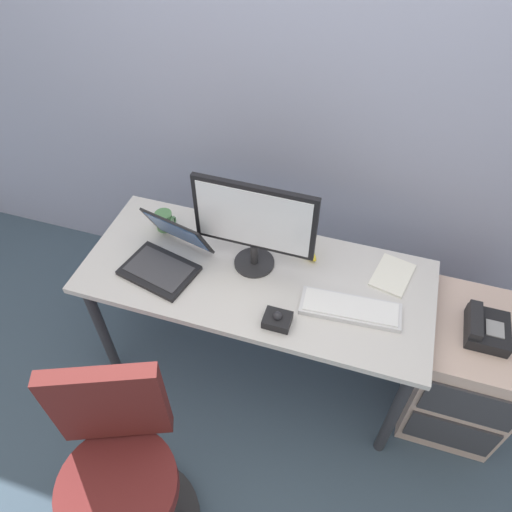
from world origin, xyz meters
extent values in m
plane|color=#3A4C5C|center=(0.00, 0.00, 0.00)|extent=(8.00, 8.00, 0.00)
cube|color=#989DBA|center=(0.00, 0.67, 1.40)|extent=(6.00, 0.10, 2.80)
cube|color=silver|center=(0.00, 0.00, 0.72)|extent=(1.53, 0.65, 0.03)
cylinder|color=#2D2D33|center=(-0.71, -0.26, 0.35)|extent=(0.05, 0.05, 0.71)
cylinder|color=#2D2D33|center=(0.71, -0.26, 0.35)|extent=(0.05, 0.05, 0.71)
cylinder|color=#2D2D33|center=(-0.71, 0.26, 0.35)|extent=(0.05, 0.05, 0.71)
cylinder|color=#2D2D33|center=(0.71, 0.26, 0.35)|extent=(0.05, 0.05, 0.71)
cube|color=beige|center=(0.98, 0.07, 0.33)|extent=(0.42, 0.52, 0.65)
cube|color=#38383D|center=(0.98, -0.20, 0.47)|extent=(0.38, 0.01, 0.22)
cube|color=#38383D|center=(0.98, -0.20, 0.20)|extent=(0.38, 0.01, 0.22)
cube|color=black|center=(0.98, 0.05, 0.68)|extent=(0.17, 0.20, 0.06)
cube|color=black|center=(0.92, 0.05, 0.72)|extent=(0.05, 0.18, 0.04)
cube|color=gray|center=(1.00, 0.04, 0.71)|extent=(0.07, 0.08, 0.01)
cylinder|color=#333338|center=(-0.24, -0.92, 0.24)|extent=(0.06, 0.06, 0.42)
cylinder|color=maroon|center=(-0.24, -0.92, 0.48)|extent=(0.44, 0.44, 0.07)
cube|color=#591F1D|center=(-0.31, -0.73, 0.74)|extent=(0.39, 0.21, 0.42)
cylinder|color=#262628|center=(-0.03, 0.06, 0.74)|extent=(0.18, 0.18, 0.01)
cylinder|color=#262628|center=(-0.03, 0.06, 0.80)|extent=(0.04, 0.04, 0.10)
cube|color=black|center=(-0.03, 0.06, 1.02)|extent=(0.52, 0.03, 0.32)
cube|color=white|center=(-0.03, 0.05, 1.02)|extent=(0.48, 0.01, 0.28)
cube|color=silver|center=(0.43, -0.07, 0.75)|extent=(0.42, 0.16, 0.02)
cube|color=white|center=(0.43, -0.07, 0.76)|extent=(0.39, 0.14, 0.01)
cube|color=black|center=(-0.41, -0.11, 0.75)|extent=(0.35, 0.28, 0.02)
cube|color=#38383D|center=(-0.41, -0.11, 0.76)|extent=(0.30, 0.22, 0.00)
cube|color=black|center=(-0.38, 0.04, 0.86)|extent=(0.33, 0.17, 0.20)
cube|color=#335999|center=(-0.38, 0.03, 0.86)|extent=(0.29, 0.15, 0.18)
cube|color=black|center=(0.16, -0.22, 0.76)|extent=(0.11, 0.09, 0.04)
sphere|color=#232328|center=(0.16, -0.22, 0.78)|extent=(0.04, 0.04, 0.04)
cylinder|color=#4A7D4B|center=(-0.51, 0.16, 0.78)|extent=(0.08, 0.08, 0.09)
torus|color=#497A4F|center=(-0.46, 0.16, 0.79)|extent=(0.01, 0.06, 0.06)
cube|color=white|center=(0.57, 0.17, 0.74)|extent=(0.19, 0.24, 0.01)
ellipsoid|color=yellow|center=(0.17, 0.21, 0.76)|extent=(0.16, 0.17, 0.04)
camera|label=1|loc=(0.41, -1.31, 2.33)|focal=33.57mm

